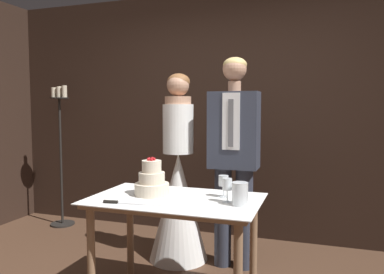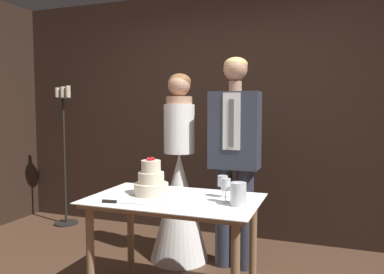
% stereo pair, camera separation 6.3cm
% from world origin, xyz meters
% --- Properties ---
extents(wall_back, '(5.54, 0.12, 2.66)m').
position_xyz_m(wall_back, '(0.00, 1.94, 1.33)').
color(wall_back, black).
rests_on(wall_back, ground_plane).
extents(cake_table, '(1.21, 0.74, 0.77)m').
position_xyz_m(cake_table, '(-0.02, 0.34, 0.66)').
color(cake_table, '#8E6B4C').
rests_on(cake_table, ground_plane).
extents(tiered_cake, '(0.25, 0.25, 0.28)m').
position_xyz_m(tiered_cake, '(-0.22, 0.38, 0.86)').
color(tiered_cake, beige).
rests_on(tiered_cake, cake_table).
extents(cake_knife, '(0.42, 0.08, 0.02)m').
position_xyz_m(cake_knife, '(-0.30, 0.08, 0.77)').
color(cake_knife, silver).
rests_on(cake_knife, cake_table).
extents(wine_glass_near, '(0.07, 0.07, 0.16)m').
position_xyz_m(wine_glass_near, '(0.36, 0.35, 0.88)').
color(wine_glass_near, silver).
rests_on(wine_glass_near, cake_table).
extents(wine_glass_middle, '(0.07, 0.07, 0.16)m').
position_xyz_m(wine_glass_middle, '(0.30, 0.49, 0.88)').
color(wine_glass_middle, silver).
rests_on(wine_glass_middle, cake_table).
extents(hurricane_candle, '(0.11, 0.11, 0.15)m').
position_xyz_m(hurricane_candle, '(0.45, 0.30, 0.84)').
color(hurricane_candle, silver).
rests_on(hurricane_candle, cake_table).
extents(bride, '(0.54, 0.54, 1.72)m').
position_xyz_m(bride, '(-0.28, 1.08, 0.63)').
color(bride, white).
rests_on(bride, ground_plane).
extents(groom, '(0.42, 0.25, 1.84)m').
position_xyz_m(groom, '(0.24, 1.08, 1.03)').
color(groom, '#333847').
rests_on(groom, ground_plane).
extents(candle_stand, '(0.28, 0.28, 1.67)m').
position_xyz_m(candle_stand, '(-1.96, 1.59, 0.85)').
color(candle_stand, black).
rests_on(candle_stand, ground_plane).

